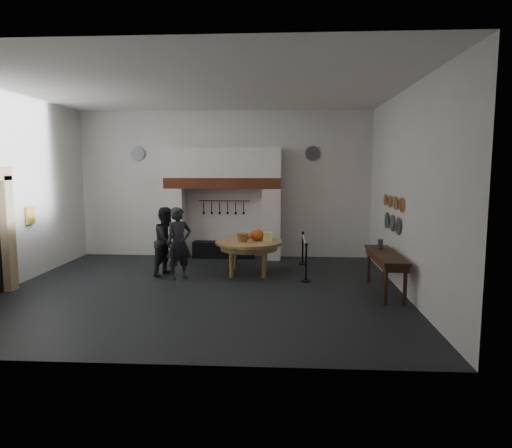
# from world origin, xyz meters

# --- Properties ---
(floor) EXTENTS (9.00, 8.00, 0.02)m
(floor) POSITION_xyz_m (0.00, 0.00, 0.00)
(floor) COLOR black
(floor) RESTS_ON ground
(ceiling) EXTENTS (9.00, 8.00, 0.02)m
(ceiling) POSITION_xyz_m (0.00, 0.00, 4.50)
(ceiling) COLOR silver
(ceiling) RESTS_ON wall_back
(wall_back) EXTENTS (9.00, 0.02, 4.50)m
(wall_back) POSITION_xyz_m (0.00, 4.00, 2.25)
(wall_back) COLOR silver
(wall_back) RESTS_ON floor
(wall_front) EXTENTS (9.00, 0.02, 4.50)m
(wall_front) POSITION_xyz_m (0.00, -4.00, 2.25)
(wall_front) COLOR silver
(wall_front) RESTS_ON floor
(wall_left) EXTENTS (0.02, 8.00, 4.50)m
(wall_left) POSITION_xyz_m (-4.50, 0.00, 2.25)
(wall_left) COLOR silver
(wall_left) RESTS_ON floor
(wall_right) EXTENTS (0.02, 8.00, 4.50)m
(wall_right) POSITION_xyz_m (4.50, 0.00, 2.25)
(wall_right) COLOR silver
(wall_right) RESTS_ON floor
(chimney_pier_left) EXTENTS (0.55, 0.70, 2.15)m
(chimney_pier_left) POSITION_xyz_m (-1.48, 3.65, 1.07)
(chimney_pier_left) COLOR silver
(chimney_pier_left) RESTS_ON floor
(chimney_pier_right) EXTENTS (0.55, 0.70, 2.15)m
(chimney_pier_right) POSITION_xyz_m (1.48, 3.65, 1.07)
(chimney_pier_right) COLOR silver
(chimney_pier_right) RESTS_ON floor
(hearth_brick_band) EXTENTS (3.50, 0.72, 0.32)m
(hearth_brick_band) POSITION_xyz_m (0.00, 3.65, 2.31)
(hearth_brick_band) COLOR #9E442B
(hearth_brick_band) RESTS_ON chimney_pier_left
(chimney_hood) EXTENTS (3.50, 0.70, 0.90)m
(chimney_hood) POSITION_xyz_m (0.00, 3.65, 2.92)
(chimney_hood) COLOR silver
(chimney_hood) RESTS_ON hearth_brick_band
(iron_range) EXTENTS (1.90, 0.45, 0.50)m
(iron_range) POSITION_xyz_m (0.00, 3.72, 0.25)
(iron_range) COLOR black
(iron_range) RESTS_ON floor
(utensil_rail) EXTENTS (1.60, 0.02, 0.02)m
(utensil_rail) POSITION_xyz_m (0.00, 3.92, 1.75)
(utensil_rail) COLOR black
(utensil_rail) RESTS_ON wall_back
(door_jamb_far) EXTENTS (0.22, 0.30, 2.60)m
(door_jamb_far) POSITION_xyz_m (-4.38, -0.30, 1.30)
(door_jamb_far) COLOR tan
(door_jamb_far) RESTS_ON floor
(wall_plaque) EXTENTS (0.05, 0.34, 0.44)m
(wall_plaque) POSITION_xyz_m (-4.45, 0.80, 1.60)
(wall_plaque) COLOR gold
(wall_plaque) RESTS_ON wall_left
(work_table) EXTENTS (2.21, 2.21, 0.07)m
(work_table) POSITION_xyz_m (0.93, 1.59, 0.84)
(work_table) COLOR tan
(work_table) RESTS_ON floor
(pumpkin) EXTENTS (0.36, 0.36, 0.31)m
(pumpkin) POSITION_xyz_m (1.13, 1.69, 1.03)
(pumpkin) COLOR #D9541E
(pumpkin) RESTS_ON work_table
(cheese_block_big) EXTENTS (0.22, 0.22, 0.24)m
(cheese_block_big) POSITION_xyz_m (1.43, 1.54, 0.99)
(cheese_block_big) COLOR #D6D180
(cheese_block_big) RESTS_ON work_table
(cheese_block_small) EXTENTS (0.18, 0.18, 0.20)m
(cheese_block_small) POSITION_xyz_m (1.41, 1.84, 0.97)
(cheese_block_small) COLOR #D7D080
(cheese_block_small) RESTS_ON work_table
(wicker_basket) EXTENTS (0.41, 0.41, 0.22)m
(wicker_basket) POSITION_xyz_m (0.78, 1.44, 0.98)
(wicker_basket) COLOR olive
(wicker_basket) RESTS_ON work_table
(bread_loaf) EXTENTS (0.31, 0.18, 0.13)m
(bread_loaf) POSITION_xyz_m (0.83, 1.94, 0.94)
(bread_loaf) COLOR #AD843D
(bread_loaf) RESTS_ON work_table
(visitor_near) EXTENTS (0.79, 0.73, 1.81)m
(visitor_near) POSITION_xyz_m (-0.77, 0.97, 0.90)
(visitor_near) COLOR black
(visitor_near) RESTS_ON floor
(visitor_far) EXTENTS (0.95, 1.05, 1.77)m
(visitor_far) POSITION_xyz_m (-1.17, 1.37, 0.89)
(visitor_far) COLOR black
(visitor_far) RESTS_ON floor
(side_table) EXTENTS (0.55, 2.20, 0.06)m
(side_table) POSITION_xyz_m (4.10, -0.03, 0.87)
(side_table) COLOR #351D13
(side_table) RESTS_ON floor
(pewter_jug) EXTENTS (0.12, 0.12, 0.22)m
(pewter_jug) POSITION_xyz_m (4.10, 0.57, 1.01)
(pewter_jug) COLOR #48484D
(pewter_jug) RESTS_ON side_table
(copper_pan_a) EXTENTS (0.03, 0.34, 0.34)m
(copper_pan_a) POSITION_xyz_m (4.46, 0.20, 1.95)
(copper_pan_a) COLOR #C6662D
(copper_pan_a) RESTS_ON wall_right
(copper_pan_b) EXTENTS (0.03, 0.32, 0.32)m
(copper_pan_b) POSITION_xyz_m (4.46, 0.75, 1.95)
(copper_pan_b) COLOR #C6662D
(copper_pan_b) RESTS_ON wall_right
(copper_pan_c) EXTENTS (0.03, 0.30, 0.30)m
(copper_pan_c) POSITION_xyz_m (4.46, 1.30, 1.95)
(copper_pan_c) COLOR #C6662D
(copper_pan_c) RESTS_ON wall_right
(copper_pan_d) EXTENTS (0.03, 0.28, 0.28)m
(copper_pan_d) POSITION_xyz_m (4.46, 1.85, 1.95)
(copper_pan_d) COLOR #C6662D
(copper_pan_d) RESTS_ON wall_right
(pewter_plate_left) EXTENTS (0.03, 0.40, 0.40)m
(pewter_plate_left) POSITION_xyz_m (4.46, 0.40, 1.45)
(pewter_plate_left) COLOR #4C4C51
(pewter_plate_left) RESTS_ON wall_right
(pewter_plate_mid) EXTENTS (0.03, 0.40, 0.40)m
(pewter_plate_mid) POSITION_xyz_m (4.46, 1.00, 1.45)
(pewter_plate_mid) COLOR #4C4C51
(pewter_plate_mid) RESTS_ON wall_right
(pewter_plate_right) EXTENTS (0.03, 0.40, 0.40)m
(pewter_plate_right) POSITION_xyz_m (4.46, 1.60, 1.45)
(pewter_plate_right) COLOR #4C4C51
(pewter_plate_right) RESTS_ON wall_right
(pewter_plate_back_left) EXTENTS (0.44, 0.03, 0.44)m
(pewter_plate_back_left) POSITION_xyz_m (-2.70, 3.96, 3.20)
(pewter_plate_back_left) COLOR #4C4C51
(pewter_plate_back_left) RESTS_ON wall_back
(pewter_plate_back_right) EXTENTS (0.44, 0.03, 0.44)m
(pewter_plate_back_right) POSITION_xyz_m (2.70, 3.96, 3.20)
(pewter_plate_back_right) COLOR #4C4C51
(pewter_plate_back_right) RESTS_ON wall_back
(barrier_post_near) EXTENTS (0.05, 0.05, 0.90)m
(barrier_post_near) POSITION_xyz_m (2.39, 0.88, 0.45)
(barrier_post_near) COLOR black
(barrier_post_near) RESTS_ON floor
(barrier_post_far) EXTENTS (0.05, 0.05, 0.90)m
(barrier_post_far) POSITION_xyz_m (2.39, 2.88, 0.45)
(barrier_post_far) COLOR black
(barrier_post_far) RESTS_ON floor
(barrier_rope) EXTENTS (0.04, 2.00, 0.04)m
(barrier_rope) POSITION_xyz_m (2.39, 1.88, 0.85)
(barrier_rope) COLOR white
(barrier_rope) RESTS_ON barrier_post_near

